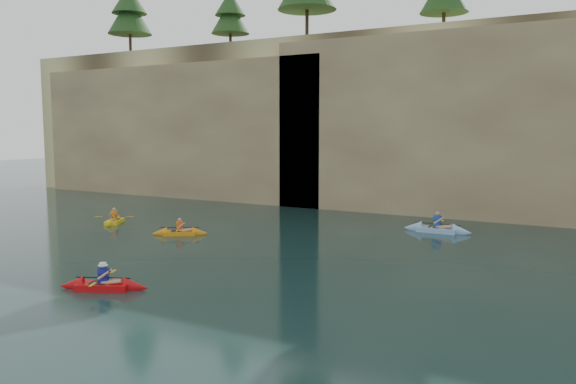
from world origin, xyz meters
The scene contains 10 objects.
ground centered at (0.00, 0.00, 0.00)m, with size 160.00×160.00×0.00m, color black.
cliff centered at (0.00, 30.00, 6.00)m, with size 70.00×16.00×12.00m, color tan.
cliff_slab_west centered at (-20.00, 22.60, 5.28)m, with size 26.00×2.40×10.56m, color tan.
cliff_slab_center centered at (2.00, 22.60, 5.70)m, with size 24.00×2.40×11.40m, color tan.
sea_cave_west centered at (-18.00, 21.95, 2.00)m, with size 4.50×1.00×4.00m, color black.
sea_cave_center centered at (-4.00, 21.95, 1.60)m, with size 3.50×1.00×3.20m, color black.
main_kayaker centered at (-4.97, 1.04, 0.15)m, with size 3.05×1.93×1.12m.
kayaker_orange centered at (-9.08, 9.78, 0.13)m, with size 2.73×2.02×1.07m.
kayaker_yellow centered at (-14.57, 10.71, 0.14)m, with size 1.98×2.71×1.11m.
kayaker_ltblue_mid centered at (2.01, 16.81, 0.16)m, with size 3.51×2.61×1.34m.
Camera 1 is at (9.15, -11.78, 5.28)m, focal length 35.00 mm.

